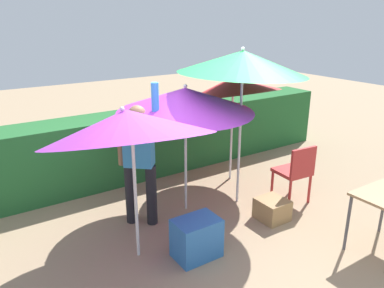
% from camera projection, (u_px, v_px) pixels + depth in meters
% --- Properties ---
extents(ground_plane, '(24.00, 24.00, 0.00)m').
position_uv_depth(ground_plane, '(205.00, 231.00, 4.81)').
color(ground_plane, '#9E8466').
extents(hedge_row, '(8.00, 0.70, 1.10)m').
position_uv_depth(hedge_row, '(132.00, 145.00, 6.32)').
color(hedge_row, '#23602D').
rests_on(hedge_row, ground_plane).
extents(umbrella_rainbow, '(1.82, 1.82, 1.79)m').
position_uv_depth(umbrella_rainbow, '(185.00, 100.00, 4.87)').
color(umbrella_rainbow, silver).
rests_on(umbrella_rainbow, ground_plane).
extents(umbrella_orange, '(1.75, 1.74, 2.24)m').
position_uv_depth(umbrella_orange, '(243.00, 62.00, 4.94)').
color(umbrella_orange, silver).
rests_on(umbrella_orange, ground_plane).
extents(umbrella_yellow, '(1.85, 1.82, 2.01)m').
position_uv_depth(umbrella_yellow, '(127.00, 125.00, 3.82)').
color(umbrella_yellow, silver).
rests_on(umbrella_yellow, ground_plane).
extents(umbrella_navy, '(1.53, 1.54, 1.87)m').
position_uv_depth(umbrella_navy, '(232.00, 87.00, 5.85)').
color(umbrella_navy, silver).
rests_on(umbrella_navy, ground_plane).
extents(person_vendor, '(0.47, 0.43, 1.88)m').
position_uv_depth(person_vendor, '(139.00, 157.00, 4.72)').
color(person_vendor, black).
rests_on(person_vendor, ground_plane).
extents(chair_plastic, '(0.47, 0.47, 0.89)m').
position_uv_depth(chair_plastic, '(296.00, 170.00, 5.40)').
color(chair_plastic, '#B72D2D').
rests_on(chair_plastic, ground_plane).
extents(cooler_box, '(0.51, 0.36, 0.47)m').
position_uv_depth(cooler_box, '(197.00, 238.00, 4.24)').
color(cooler_box, '#2D6BB7').
rests_on(cooler_box, ground_plane).
extents(crate_cardboard, '(0.37, 0.39, 0.29)m').
position_uv_depth(crate_cardboard, '(272.00, 209.00, 5.06)').
color(crate_cardboard, '#9E7A4C').
rests_on(crate_cardboard, ground_plane).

